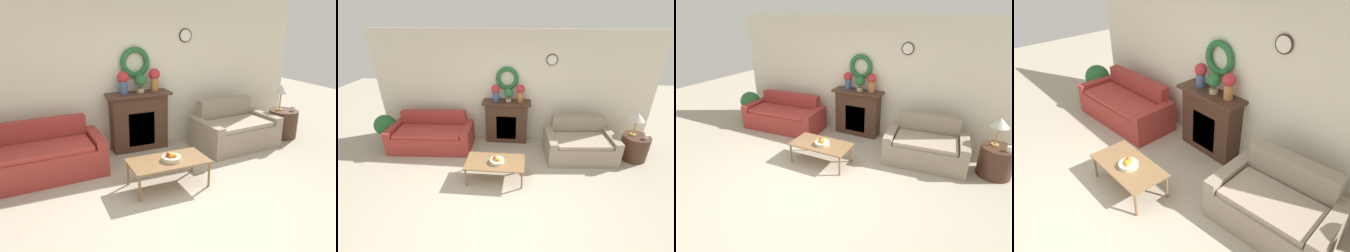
{
  "view_description": "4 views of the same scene",
  "coord_description": "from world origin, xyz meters",
  "views": [
    {
      "loc": [
        -1.92,
        -3.13,
        2.35
      ],
      "look_at": [
        0.09,
        1.43,
        0.71
      ],
      "focal_mm": 35.0,
      "sensor_mm": 36.0,
      "label": 1
    },
    {
      "loc": [
        0.36,
        -2.74,
        2.99
      ],
      "look_at": [
        -0.01,
        1.44,
        0.88
      ],
      "focal_mm": 24.0,
      "sensor_mm": 36.0,
      "label": 2
    },
    {
      "loc": [
        2.21,
        -3.01,
        2.73
      ],
      "look_at": [
        0.1,
        1.3,
        0.65
      ],
      "focal_mm": 28.0,
      "sensor_mm": 36.0,
      "label": 3
    },
    {
      "loc": [
        3.09,
        -1.03,
        3.29
      ],
      "look_at": [
        0.17,
        1.55,
        0.91
      ],
      "focal_mm": 35.0,
      "sensor_mm": 36.0,
      "label": 4
    }
  ],
  "objects": [
    {
      "name": "fireplace",
      "position": [
        -0.07,
        2.39,
        0.55
      ],
      "size": [
        1.17,
        0.41,
        1.08
      ],
      "color": "#42281C",
      "rests_on": "ground_plane"
    },
    {
      "name": "table_lamp",
      "position": [
        2.8,
        1.89,
        0.99
      ],
      "size": [
        0.32,
        0.32,
        0.52
      ],
      "color": "#B28E42",
      "rests_on": "side_table_by_loveseat"
    },
    {
      "name": "wall_back",
      "position": [
        -0.0,
        2.59,
        1.36
      ],
      "size": [
        6.8,
        0.17,
        2.7
      ],
      "color": "beige",
      "rests_on": "ground_plane"
    },
    {
      "name": "potted_plant_on_mantel",
      "position": [
        -0.03,
        2.37,
        1.28
      ],
      "size": [
        0.21,
        0.21,
        0.33
      ],
      "color": "tan",
      "rests_on": "fireplace"
    },
    {
      "name": "coffee_table",
      "position": [
        -0.17,
        0.83,
        0.37
      ],
      "size": [
        1.15,
        0.6,
        0.41
      ],
      "color": "olive",
      "rests_on": "ground_plane"
    },
    {
      "name": "vase_on_mantel_left",
      "position": [
        -0.34,
        2.39,
        1.31
      ],
      "size": [
        0.2,
        0.2,
        0.39
      ],
      "color": "#3D5684",
      "rests_on": "fireplace"
    },
    {
      "name": "side_table_by_loveseat",
      "position": [
        2.87,
        1.83,
        0.28
      ],
      "size": [
        0.58,
        0.58,
        0.56
      ],
      "color": "#42281C",
      "rests_on": "ground_plane"
    },
    {
      "name": "mug",
      "position": [
        3.0,
        1.73,
        0.61
      ],
      "size": [
        0.08,
        0.08,
        0.1
      ],
      "color": "silver",
      "rests_on": "side_table_by_loveseat"
    },
    {
      "name": "couch_left",
      "position": [
        -1.87,
        1.9,
        0.3
      ],
      "size": [
        1.98,
        0.98,
        0.83
      ],
      "rotation": [
        0.0,
        0.0,
        0.05
      ],
      "color": "#9E332D",
      "rests_on": "ground_plane"
    },
    {
      "name": "vase_on_mantel_right",
      "position": [
        0.25,
        2.39,
        1.32
      ],
      "size": [
        0.2,
        0.2,
        0.41
      ],
      "color": "#AD6B38",
      "rests_on": "fireplace"
    },
    {
      "name": "fruit_bowl",
      "position": [
        -0.13,
        0.81,
        0.45
      ],
      "size": [
        0.28,
        0.28,
        0.12
      ],
      "color": "beige",
      "rests_on": "coffee_table"
    },
    {
      "name": "loveseat_right",
      "position": [
        1.64,
        1.81,
        0.31
      ],
      "size": [
        1.6,
        1.06,
        0.87
      ],
      "rotation": [
        0.0,
        0.0,
        0.08
      ],
      "color": "gray",
      "rests_on": "ground_plane"
    },
    {
      "name": "ground_plane",
      "position": [
        0.0,
        0.0,
        0.0
      ],
      "size": [
        16.0,
        16.0,
        0.0
      ],
      "primitive_type": "plane",
      "color": "#ADA38E"
    }
  ]
}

